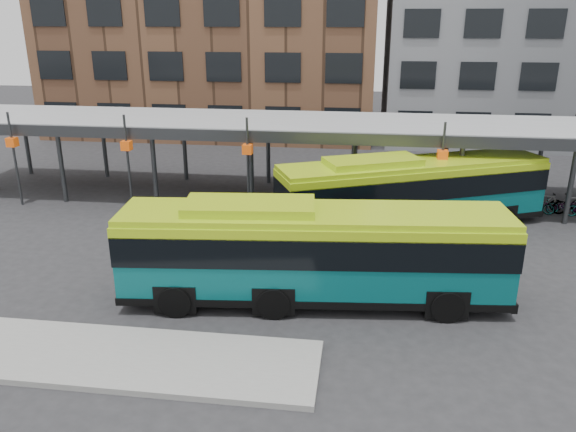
# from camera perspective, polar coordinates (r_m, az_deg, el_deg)

# --- Properties ---
(ground) EXTENTS (120.00, 120.00, 0.00)m
(ground) POSITION_cam_1_polar(r_m,az_deg,el_deg) (18.49, -0.77, -10.26)
(ground) COLOR #28282B
(ground) RESTS_ON ground
(boarding_island) EXTENTS (14.00, 3.00, 0.18)m
(boarding_island) POSITION_cam_1_polar(r_m,az_deg,el_deg) (17.62, -20.79, -12.97)
(boarding_island) COLOR gray
(boarding_island) RESTS_ON ground
(canopy) EXTENTS (40.00, 6.53, 4.80)m
(canopy) POSITION_cam_1_polar(r_m,az_deg,el_deg) (29.32, 2.82, 9.14)
(canopy) COLOR #999B9E
(canopy) RESTS_ON ground
(building_grey) EXTENTS (24.00, 14.00, 20.00)m
(building_grey) POSITION_cam_1_polar(r_m,az_deg,el_deg) (49.77, 24.97, 18.77)
(building_grey) COLOR slate
(building_grey) RESTS_ON ground
(bus_front) EXTENTS (13.00, 3.94, 3.53)m
(bus_front) POSITION_cam_1_polar(r_m,az_deg,el_deg) (18.77, 2.47, -3.53)
(bus_front) COLOR #08575A
(bus_front) RESTS_ON ground
(bus_rear) EXTENTS (12.38, 7.46, 3.41)m
(bus_rear) POSITION_cam_1_polar(r_m,az_deg,el_deg) (26.07, 12.45, 2.56)
(bus_rear) COLOR #08575A
(bus_rear) RESTS_ON ground
(bike_rack) EXTENTS (4.35, 1.39, 1.08)m
(bike_rack) POSITION_cam_1_polar(r_m,az_deg,el_deg) (30.84, 26.60, 1.03)
(bike_rack) COLOR slate
(bike_rack) RESTS_ON ground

